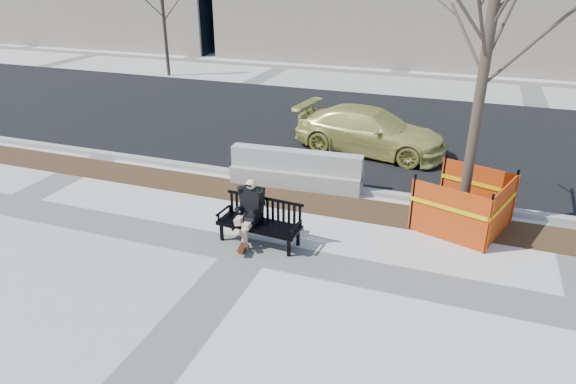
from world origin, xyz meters
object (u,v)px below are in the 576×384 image
at_px(seated_man, 251,239).
at_px(bench, 260,243).
at_px(sedan, 369,152).
at_px(jersey_barrier_left, 296,186).
at_px(tree_fence, 460,226).

bearing_deg(seated_man, bench, -11.11).
height_order(sedan, jersey_barrier_left, sedan).
relative_size(bench, jersey_barrier_left, 0.52).
bearing_deg(jersey_barrier_left, seated_man, -92.88).
bearing_deg(jersey_barrier_left, sedan, 65.37).
xyz_separation_m(sedan, jersey_barrier_left, (-1.24, -3.19, 0.00)).
height_order(seated_man, jersey_barrier_left, seated_man).
relative_size(bench, tree_fence, 0.28).
relative_size(tree_fence, jersey_barrier_left, 1.88).
xyz_separation_m(bench, sedan, (0.97, 6.21, 0.00)).
distance_m(bench, tree_fence, 4.39).
relative_size(seated_man, tree_fence, 0.21).
distance_m(bench, jersey_barrier_left, 3.03).
bearing_deg(tree_fence, jersey_barrier_left, 168.05).
bearing_deg(sedan, jersey_barrier_left, 167.54).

